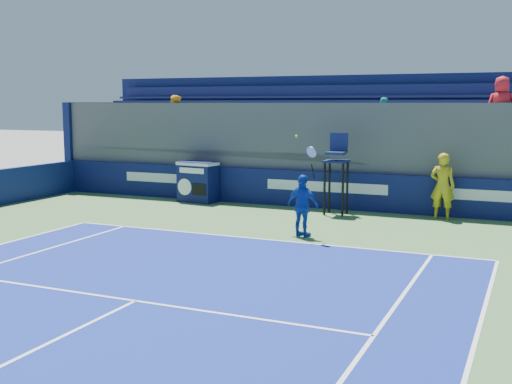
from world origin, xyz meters
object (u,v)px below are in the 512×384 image
at_px(umpire_chair, 337,165).
at_px(tennis_player, 303,205).
at_px(match_clock, 198,181).
at_px(ball_person, 442,186).

xyz_separation_m(umpire_chair, tennis_player, (0.20, -3.56, -0.72)).
distance_m(umpire_chair, tennis_player, 3.64).
bearing_deg(tennis_player, umpire_chair, 93.22).
height_order(match_clock, umpire_chair, umpire_chair).
bearing_deg(tennis_player, ball_person, 54.52).
xyz_separation_m(ball_person, tennis_player, (-2.86, -4.01, -0.17)).
bearing_deg(match_clock, tennis_player, -37.45).
height_order(ball_person, umpire_chair, umpire_chair).
bearing_deg(umpire_chair, ball_person, 8.40).
bearing_deg(umpire_chair, match_clock, 174.96).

